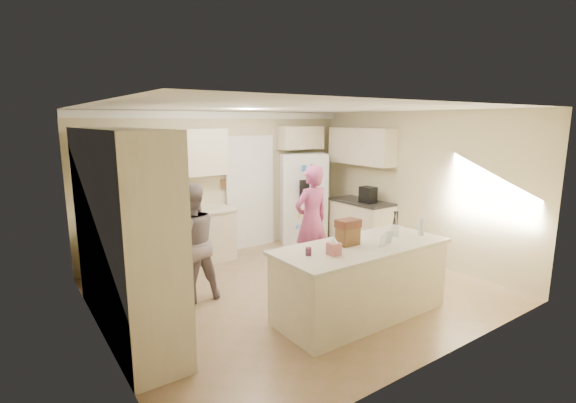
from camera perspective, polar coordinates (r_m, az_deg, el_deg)
floor at (r=6.23m, az=1.12°, el=-12.06°), size 5.20×4.60×0.02m
ceiling at (r=5.74m, az=1.22°, el=12.79°), size 5.20×4.60×0.02m
wall_back at (r=7.80m, az=-8.92°, el=2.51°), size 5.20×0.02×2.60m
wall_front at (r=4.26m, az=19.95°, el=-5.03°), size 5.20×0.02×2.60m
wall_left at (r=4.82m, az=-24.76°, el=-3.57°), size 0.02×4.60×2.60m
wall_right at (r=7.66m, az=17.12°, el=2.00°), size 0.02×4.60×2.60m
crown_back at (r=7.68m, az=-9.03°, el=11.58°), size 5.20×0.08×0.12m
pantry_bank at (r=5.10m, az=-21.65°, el=-4.02°), size 0.60×2.60×2.35m
back_base_cab at (r=7.27m, az=-15.80°, el=-5.34°), size 2.20×0.60×0.88m
back_countertop at (r=7.15m, az=-15.97°, el=-1.81°), size 2.24×0.63×0.04m
back_upper_cab at (r=7.13m, az=-16.75°, el=6.25°), size 2.20×0.35×0.80m
doorway_opening at (r=8.07m, az=-5.27°, el=1.07°), size 0.90×0.06×2.10m
doorway_casing at (r=8.04m, az=-5.15°, el=1.04°), size 1.02×0.03×2.22m
wall_frame_upper at (r=7.74m, az=-8.71°, el=4.32°), size 0.15×0.02×0.20m
wall_frame_lower at (r=7.78m, az=-8.66°, el=2.34°), size 0.15×0.02×0.20m
refrigerator at (r=8.46m, az=1.94°, el=0.54°), size 1.11×1.01×1.80m
fridge_seam at (r=8.19m, az=3.44°, el=0.18°), size 0.02×0.02×1.78m
fridge_dispenser at (r=8.00m, az=2.27°, el=1.76°), size 0.22×0.03×0.35m
fridge_handle_l at (r=8.12m, az=3.24°, el=1.16°), size 0.02×0.02×0.85m
fridge_handle_r at (r=8.18m, az=3.79°, el=1.23°), size 0.02×0.02×0.85m
over_fridge_cab at (r=8.43m, az=1.70°, el=8.72°), size 0.95×0.35×0.45m
right_base_cab at (r=8.25m, az=9.97°, el=-3.17°), size 0.60×1.20×0.88m
right_countertop at (r=8.14m, az=10.03°, el=-0.03°), size 0.63×1.24×0.04m
right_upper_cab at (r=8.25m, az=9.95°, el=7.47°), size 0.35×1.50×0.70m
coffee_maker at (r=7.95m, az=10.88°, el=0.91°), size 0.22×0.28×0.30m
island_base at (r=5.41m, az=9.92°, el=-10.75°), size 2.20×0.90×0.88m
island_top at (r=5.26m, az=10.08°, el=-6.08°), size 2.28×0.96×0.05m
utensil_crock at (r=5.73m, az=14.37°, el=-3.81°), size 0.13×0.13×0.15m
tissue_box at (r=4.80m, az=6.30°, el=-6.45°), size 0.13×0.13×0.14m
tissue_plume at (r=4.77m, az=6.33°, el=-5.19°), size 0.08×0.08×0.08m
dollhouse_body at (r=5.19m, az=8.17°, el=-4.70°), size 0.26×0.18×0.22m
dollhouse_roof at (r=5.15m, az=8.22°, el=-2.99°), size 0.28×0.20×0.10m
jam_jar at (r=4.76m, az=2.82°, el=-6.84°), size 0.07×0.07×0.09m
greeting_card_a at (r=5.20m, az=12.86°, el=-5.17°), size 0.12×0.06×0.16m
greeting_card_b at (r=5.35m, az=13.54°, el=-4.77°), size 0.12×0.05×0.16m
water_bottle at (r=5.83m, az=17.81°, el=-3.29°), size 0.07×0.07×0.24m
shaker_salt at (r=5.97m, az=14.18°, el=-3.51°), size 0.05×0.05×0.09m
shaker_pepper at (r=6.02m, az=14.62°, el=-3.41°), size 0.05×0.05×0.09m
teen_boy at (r=5.79m, az=-13.15°, el=-5.54°), size 0.80×0.62×1.62m
teen_girl at (r=6.62m, az=3.24°, el=-2.61°), size 0.65×0.44×1.75m
fridge_magnets at (r=8.18m, az=3.47°, el=0.17°), size 0.76×0.02×1.44m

